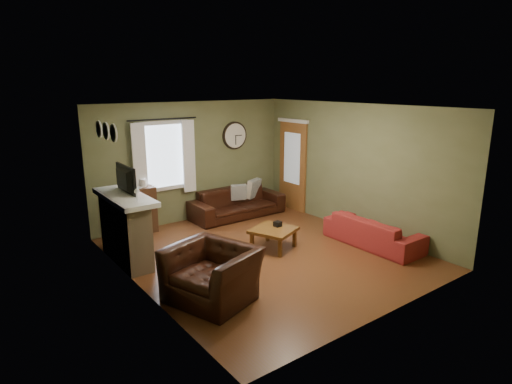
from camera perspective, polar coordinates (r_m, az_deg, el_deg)
floor at (r=7.77m, az=1.18°, el=-8.23°), size 4.60×5.20×0.00m
ceiling at (r=7.18m, az=1.29°, el=11.30°), size 4.60×5.20×0.00m
wall_left at (r=6.27m, az=-15.61°, el=-1.77°), size 0.00×5.20×2.60m
wall_right at (r=8.94m, az=12.97°, el=3.14°), size 0.00×5.20×2.60m
wall_back at (r=9.51m, az=-8.45°, el=4.01°), size 4.60×0.00×2.60m
wall_front at (r=5.62m, az=17.76°, el=-3.77°), size 4.60×0.00×2.60m
fireplace at (r=7.59m, az=-17.02°, el=-5.00°), size 0.40×1.40×1.10m
firebox at (r=7.73m, az=-15.55°, el=-6.50°), size 0.04×0.60×0.55m
mantel at (r=7.43m, az=-17.13°, el=-0.66°), size 0.58×1.60×0.08m
tv at (r=7.52m, az=-17.50°, el=1.18°), size 0.08×0.60×0.35m
tv_screen at (r=7.54m, az=-16.96°, el=1.68°), size 0.02×0.62×0.36m
medallion_left at (r=6.84m, az=-18.47°, el=7.47°), size 0.28×0.28×0.03m
medallion_mid at (r=7.17m, az=-19.37°, el=7.68°), size 0.28×0.28×0.03m
medallion_right at (r=7.50m, az=-20.20°, el=7.88°), size 0.28×0.28×0.03m
window_pane at (r=9.15m, az=-12.30°, el=4.71°), size 1.00×0.02×1.30m
curtain_rod at (r=8.97m, az=-12.30°, el=9.48°), size 0.03×0.03×1.50m
curtain_left at (r=8.86m, az=-15.25°, el=3.89°), size 0.28×0.04×1.55m
curtain_right at (r=9.31m, az=-8.95°, el=4.71°), size 0.28×0.04×1.55m
wall_clock at (r=9.96m, az=-2.80°, el=7.52°), size 0.64×0.06×0.64m
door at (r=10.23m, az=4.91°, el=3.42°), size 0.05×0.90×2.10m
bookshelf at (r=8.96m, az=-15.75°, el=-2.47°), size 0.80×0.34×0.95m
book at (r=8.79m, az=-15.86°, el=0.50°), size 0.27×0.28×0.02m
sofa_brown at (r=9.80m, az=-2.51°, el=-1.43°), size 2.19×0.86×0.64m
pillow_left at (r=10.15m, az=-0.33°, el=0.49°), size 0.45×0.29×0.43m
pillow_right at (r=9.79m, az=-2.33°, el=-0.03°), size 0.37×0.23×0.36m
sofa_red at (r=8.36m, az=15.33°, el=-5.07°), size 0.74×1.89×0.55m
armchair at (r=6.14m, az=-5.89°, el=-10.80°), size 1.35×1.44×0.76m
coffee_table at (r=7.94m, az=2.35°, el=-6.22°), size 0.94×0.94×0.39m
tissue_box at (r=8.00m, az=2.90°, el=-4.50°), size 0.14×0.14×0.10m
wine_glass_a at (r=6.91m, az=-15.54°, el=-0.42°), size 0.07×0.07×0.21m
wine_glass_b at (r=6.96m, az=-15.67°, el=-0.43°), size 0.06×0.06×0.18m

